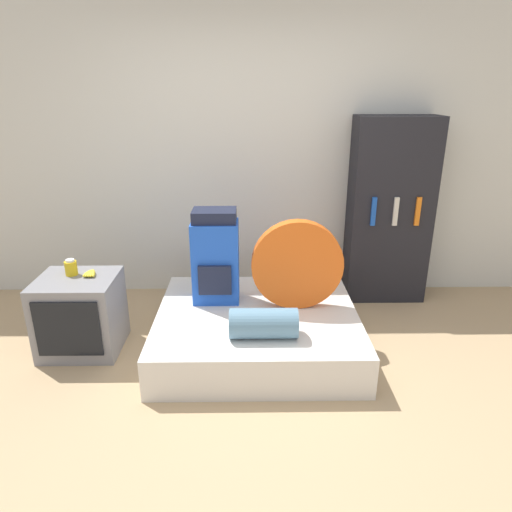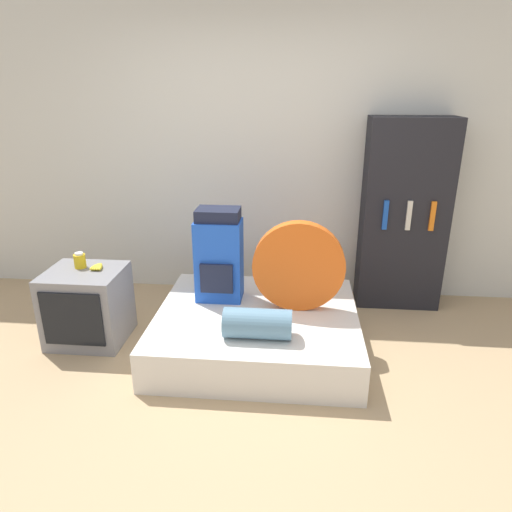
{
  "view_description": "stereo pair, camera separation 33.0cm",
  "coord_description": "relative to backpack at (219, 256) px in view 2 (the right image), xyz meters",
  "views": [
    {
      "loc": [
        -0.05,
        -2.33,
        1.91
      ],
      "look_at": [
        -0.0,
        0.77,
        0.75
      ],
      "focal_mm": 32.0,
      "sensor_mm": 36.0,
      "label": 1
    },
    {
      "loc": [
        0.28,
        -2.32,
        1.91
      ],
      "look_at": [
        -0.0,
        0.77,
        0.75
      ],
      "focal_mm": 32.0,
      "sensor_mm": 36.0,
      "label": 2
    }
  ],
  "objects": [
    {
      "name": "television",
      "position": [
        -1.02,
        -0.22,
        -0.37
      ],
      "size": [
        0.58,
        0.52,
        0.58
      ],
      "color": "gray",
      "rests_on": "ground_plane"
    },
    {
      "name": "wall_back",
      "position": [
        0.31,
        0.9,
        0.64
      ],
      "size": [
        8.0,
        0.05,
        2.6
      ],
      "color": "silver",
      "rests_on": "ground_plane"
    },
    {
      "name": "sleeping_roll",
      "position": [
        0.36,
        -0.59,
        -0.25
      ],
      "size": [
        0.46,
        0.21,
        0.21
      ],
      "color": "#5B849E",
      "rests_on": "bed"
    },
    {
      "name": "bed",
      "position": [
        0.32,
        -0.22,
        -0.51
      ],
      "size": [
        1.51,
        1.35,
        0.3
      ],
      "color": "silver",
      "rests_on": "ground_plane"
    },
    {
      "name": "canister",
      "position": [
        -1.06,
        -0.15,
        -0.02
      ],
      "size": [
        0.09,
        0.09,
        0.12
      ],
      "color": "gold",
      "rests_on": "television"
    },
    {
      "name": "banana_bunch",
      "position": [
        -0.92,
        -0.16,
        -0.06
      ],
      "size": [
        0.11,
        0.14,
        0.03
      ],
      "color": "yellow",
      "rests_on": "television"
    },
    {
      "name": "ground_plane",
      "position": [
        0.31,
        -0.98,
        -0.66
      ],
      "size": [
        16.0,
        16.0,
        0.0
      ],
      "primitive_type": "plane",
      "color": "tan"
    },
    {
      "name": "bookshelf",
      "position": [
        1.54,
        0.68,
        0.18
      ],
      "size": [
        0.72,
        0.35,
        1.68
      ],
      "color": "black",
      "rests_on": "ground_plane"
    },
    {
      "name": "tent_bag",
      "position": [
        0.62,
        -0.13,
        -0.01
      ],
      "size": [
        0.69,
        0.1,
        0.69
      ],
      "color": "#E05B19",
      "rests_on": "bed"
    },
    {
      "name": "backpack",
      "position": [
        0.0,
        0.0,
        0.0
      ],
      "size": [
        0.36,
        0.28,
        0.74
      ],
      "color": "blue",
      "rests_on": "bed"
    }
  ]
}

